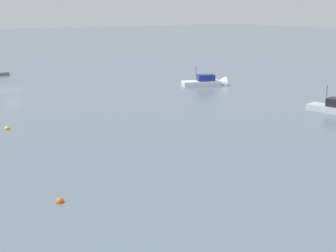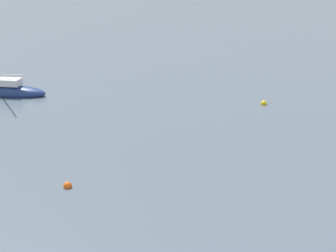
% 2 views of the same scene
% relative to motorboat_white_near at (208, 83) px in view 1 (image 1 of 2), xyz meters
% --- Properties ---
extents(ground_plane, '(500.00, 500.00, 0.00)m').
position_rel_motorboat_white_near_xyz_m(ground_plane, '(30.08, -12.34, -0.45)').
color(ground_plane, slate).
extents(motorboat_white_near, '(7.96, 4.62, 4.27)m').
position_rel_motorboat_white_near_xyz_m(motorboat_white_near, '(0.00, 0.00, 0.00)').
color(motorboat_white_near, silver).
rests_on(motorboat_white_near, ground_plane).
extents(mooring_buoy_near, '(0.52, 0.52, 0.52)m').
position_rel_motorboat_white_near_xyz_m(mooring_buoy_near, '(38.43, 36.12, -0.36)').
color(mooring_buoy_near, '#EA5914').
rests_on(mooring_buoy_near, ground_plane).
extents(mooring_buoy_mid, '(0.54, 0.54, 0.54)m').
position_rel_motorboat_white_near_xyz_m(mooring_buoy_mid, '(36.77, 13.57, -0.36)').
color(mooring_buoy_mid, yellow).
rests_on(mooring_buoy_mid, ground_plane).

